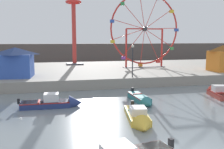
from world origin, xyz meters
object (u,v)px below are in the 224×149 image
motorboat_mustard_yellow (139,118)px  carnival_booth_orange_canopy (222,58)px  motorboat_navy_blue (56,103)px  ferris_wheel_red_frame (145,30)px  carnival_booth_blue_tent (16,62)px  promenade_lamp_near (133,56)px  motorboat_teal_painted (142,99)px  drop_tower_red_tower (74,18)px  motorboat_faded_red (218,92)px

motorboat_mustard_yellow → carnival_booth_orange_canopy: (16.84, 14.51, 2.69)m
motorboat_navy_blue → ferris_wheel_red_frame: size_ratio=0.45×
ferris_wheel_red_frame → carnival_booth_blue_tent: size_ratio=2.68×
motorboat_navy_blue → promenade_lamp_near: 11.55m
motorboat_mustard_yellow → promenade_lamp_near: (3.36, 12.07, 3.29)m
motorboat_teal_painted → promenade_lamp_near: size_ratio=1.23×
ferris_wheel_red_frame → promenade_lamp_near: bearing=-117.3°
motorboat_navy_blue → drop_tower_red_tower: (3.42, 23.33, 8.68)m
motorboat_navy_blue → carnival_booth_orange_canopy: 24.20m
motorboat_navy_blue → promenade_lamp_near: (8.69, 6.88, 3.23)m
promenade_lamp_near → motorboat_navy_blue: bearing=-141.7°
motorboat_navy_blue → carnival_booth_orange_canopy: carnival_booth_orange_canopy is taller
motorboat_teal_painted → carnival_booth_blue_tent: carnival_booth_blue_tent is taller
carnival_booth_orange_canopy → drop_tower_red_tower: bearing=142.7°
motorboat_navy_blue → motorboat_teal_painted: size_ratio=1.12×
motorboat_mustard_yellow → promenade_lamp_near: bearing=173.4°
motorboat_mustard_yellow → drop_tower_red_tower: bearing=-167.2°
promenade_lamp_near → drop_tower_red_tower: bearing=107.8°
carnival_booth_blue_tent → carnival_booth_orange_canopy: bearing=2.8°
motorboat_mustard_yellow → ferris_wheel_red_frame: 24.03m
ferris_wheel_red_frame → carnival_booth_orange_canopy: (8.57, -7.08, -3.85)m
motorboat_faded_red → drop_tower_red_tower: (-12.00, 22.70, 8.70)m
ferris_wheel_red_frame → drop_tower_red_tower: size_ratio=0.68×
ferris_wheel_red_frame → drop_tower_red_tower: bearing=145.7°
ferris_wheel_red_frame → drop_tower_red_tower: drop_tower_red_tower is taller
motorboat_faded_red → promenade_lamp_near: bearing=58.6°
motorboat_mustard_yellow → motorboat_teal_painted: (1.96, 4.97, -0.00)m
carnival_booth_orange_canopy → promenade_lamp_near: bearing=-170.3°
drop_tower_red_tower → carnival_booth_orange_canopy: size_ratio=4.72×
motorboat_navy_blue → motorboat_mustard_yellow: bearing=-43.0°
carnival_booth_blue_tent → motorboat_teal_painted: bearing=-37.0°
motorboat_navy_blue → carnival_booth_blue_tent: (-4.32, 9.88, 2.57)m
motorboat_navy_blue → promenade_lamp_near: bearing=39.5°
carnival_booth_blue_tent → promenade_lamp_near: promenade_lamp_near is taller
motorboat_faded_red → drop_tower_red_tower: 27.11m
ferris_wheel_red_frame → promenade_lamp_near: (-4.91, -9.52, -3.25)m
carnival_booth_orange_canopy → motorboat_teal_painted: bearing=-147.9°
motorboat_mustard_yellow → ferris_wheel_red_frame: size_ratio=0.45×
motorboat_navy_blue → motorboat_teal_painted: motorboat_navy_blue is taller
motorboat_faded_red → motorboat_mustard_yellow: motorboat_faded_red is taller
carnival_booth_orange_canopy → carnival_booth_blue_tent: bearing=178.2°
promenade_lamp_near → carnival_booth_orange_canopy: bearing=10.3°
drop_tower_red_tower → promenade_lamp_near: 18.12m
motorboat_faded_red → promenade_lamp_near: 9.74m
motorboat_teal_painted → ferris_wheel_red_frame: 18.94m
motorboat_mustard_yellow → motorboat_teal_painted: motorboat_mustard_yellow is taller
carnival_booth_blue_tent → carnival_booth_orange_canopy: size_ratio=1.20×
promenade_lamp_near → motorboat_teal_painted: bearing=-101.1°
motorboat_teal_painted → promenade_lamp_near: bearing=167.4°
motorboat_faded_red → carnival_booth_blue_tent: carnival_booth_blue_tent is taller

